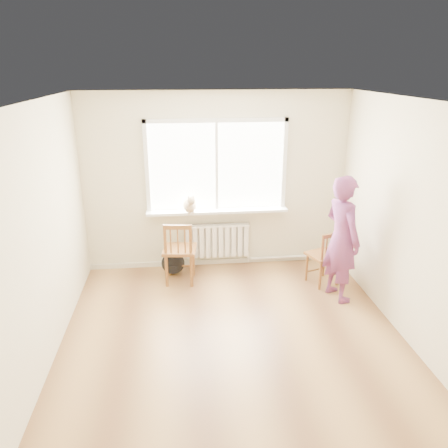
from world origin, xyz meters
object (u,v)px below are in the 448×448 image
object	(u,v)px
chair_left	(179,252)
chair_right	(325,258)
cat	(190,205)
person	(342,239)
backpack	(173,263)

from	to	relation	value
chair_left	chair_right	world-z (taller)	chair_left
cat	chair_left	bearing A→B (deg)	-122.02
chair_left	cat	distance (m)	0.74
person	cat	world-z (taller)	person
chair_right	person	xyz separation A→B (m)	(0.06, -0.38, 0.44)
chair_left	backpack	bearing A→B (deg)	-64.03
chair_left	cat	size ratio (longest dim) A/B	2.09
person	backpack	xyz separation A→B (m)	(-2.25, 0.96, -0.69)
chair_right	chair_left	bearing A→B (deg)	-27.66
person	cat	bearing A→B (deg)	44.86
backpack	chair_left	bearing A→B (deg)	-70.84
person	backpack	world-z (taller)	person
person	backpack	bearing A→B (deg)	50.12
chair_right	backpack	world-z (taller)	chair_right
chair_left	chair_right	distance (m)	2.11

